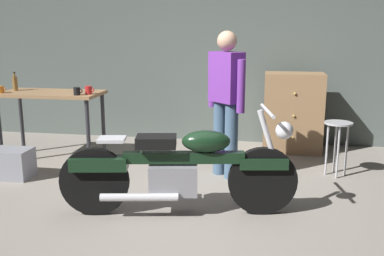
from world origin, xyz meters
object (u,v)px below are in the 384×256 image
Objects in this scene: wooden_dresser at (293,113)px; bottle at (15,83)px; person_standing at (226,98)px; shop_stool at (338,134)px; motorcycle at (180,168)px; storage_bin at (12,163)px; mug_black_matte at (77,91)px; mug_red_diner at (89,90)px; mug_orange_travel at (1,90)px.

bottle reaches higher than wooden_dresser.
shop_stool is (1.28, 0.22, -0.43)m from person_standing.
storage_bin is (-2.12, 0.69, -0.28)m from motorcycle.
bottle reaches higher than mug_black_matte.
mug_black_matte is 0.14m from mug_red_diner.
shop_stool is 6.02× the size of mug_orange_travel.
motorcycle is 2.02m from mug_black_matte.
shop_stool is (1.59, 1.39, 0.05)m from motorcycle.
shop_stool is at bearing 2.79° from mug_black_matte.
mug_orange_travel is 0.44× the size of bottle.
shop_stool is at bearing 10.69° from storage_bin.
storage_bin is at bearing -169.31° from shop_stool.
person_standing reaches higher than motorcycle.
mug_orange_travel is at bearing 41.43° from person_standing.
mug_orange_travel is 1.13m from mug_red_diner.
bottle is at bearing 165.73° from mug_black_matte.
mug_black_matte is (-1.82, 0.07, 0.02)m from person_standing.
shop_stool is at bearing -127.09° from person_standing.
shop_stool is 5.56× the size of mug_red_diner.
mug_orange_travel is 1.01m from mug_black_matte.
motorcycle is 2.63m from wooden_dresser.
motorcycle is 1.30× the size of person_standing.
bottle reaches higher than mug_orange_travel.
mug_black_matte is at bearing -14.27° from bottle.
mug_black_matte is at bearing 40.79° from person_standing.
shop_stool is at bearing 1.99° from mug_orange_travel.
motorcycle is 1.97× the size of wooden_dresser.
mug_red_diner is (-2.53, -1.04, 0.40)m from wooden_dresser.
wooden_dresser is (-0.46, 0.98, 0.05)m from shop_stool.
storage_bin is at bearing 152.03° from motorcycle.
mug_black_matte is 0.99× the size of mug_red_diner.
wooden_dresser is (1.13, 2.37, 0.10)m from motorcycle.
storage_bin is 3.88× the size of mug_black_matte.
person_standing reaches higher than mug_red_diner.
bottle is at bearing 178.70° from shop_stool.
mug_black_matte is at bearing -177.21° from shop_stool.
mug_orange_travel is at bearing -178.01° from shop_stool.
shop_stool is at bearing -1.30° from bottle.
shop_stool reaches higher than storage_bin.
motorcycle is at bearing -39.34° from mug_black_matte.
storage_bin is 1.83× the size of bottle.
person_standing is at bearing -2.26° from mug_black_matte.
storage_bin is 3.82× the size of mug_red_diner.
wooden_dresser is 9.69× the size of mug_black_matte.
person_standing is 3.80× the size of storage_bin.
person_standing reaches higher than storage_bin.
wooden_dresser is 9.56× the size of mug_red_diner.
mug_red_diner reaches higher than motorcycle.
motorcycle is 2.00m from mug_red_diner.
mug_red_diner is (-2.99, -0.06, 0.45)m from shop_stool.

